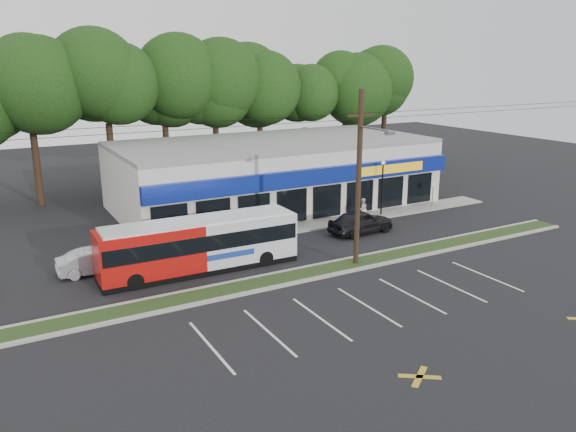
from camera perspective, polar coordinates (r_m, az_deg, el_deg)
The scene contains 15 objects.
ground at distance 30.66m, azimuth 3.41°, elevation -6.46°, with size 120.00×120.00×0.00m, color black.
grass_strip at distance 31.42m, azimuth 2.43°, elevation -5.77°, with size 40.00×1.60×0.12m, color #293D18.
curb_south at distance 30.75m, azimuth 3.27°, elevation -6.25°, with size 40.00×0.25×0.14m, color #9E9E93.
curb_north at distance 32.09m, azimuth 1.64°, elevation -5.28°, with size 40.00×0.25×0.14m, color #9E9E93.
sidewalk at distance 40.36m, azimuth 2.54°, elevation -0.92°, with size 32.00×2.20×0.10m, color #9E9E93.
strip_mall at distance 45.82m, azimuth -1.44°, elevation 4.42°, with size 25.00×12.55×5.30m.
utility_pole at distance 31.40m, azimuth 7.03°, elevation 4.29°, with size 50.00×2.77×10.00m.
lamp_post at distance 42.94m, azimuth 9.57°, elevation 3.48°, with size 0.30×0.30×4.25m.
sign_post at distance 46.26m, azimuth 14.54°, elevation 2.64°, with size 0.45×0.10×2.23m.
tree_line at distance 53.63m, azimuth -8.09°, elevation 12.11°, with size 46.76×6.76×11.83m.
metrobus at distance 31.74m, azimuth -8.95°, elevation -2.78°, with size 11.27×2.58×3.02m.
car_dark at distance 38.73m, azimuth 7.40°, elevation -0.59°, with size 1.90×4.73×1.61m, color black.
car_silver at distance 33.09m, azimuth -18.90°, elevation -4.34°, with size 1.47×4.21×1.39m, color #A3A7AB.
pedestrian_a at distance 38.29m, azimuth -0.88°, elevation -0.66°, with size 0.58×0.38×1.59m, color beige.
pedestrian_b at distance 41.94m, azimuth 7.57°, elevation 0.69°, with size 0.81×0.63×1.66m, color silver.
Camera 1 is at (-15.43, -23.89, 11.45)m, focal length 35.00 mm.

